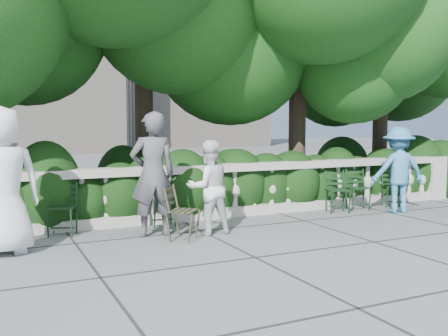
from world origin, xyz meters
name	(u,v)px	position (x,y,z in m)	size (l,w,h in m)	color
ground	(252,238)	(0.00, 0.00, 0.00)	(90.00, 90.00, 0.00)	#54585C
balustrade	(205,192)	(0.00, 1.80, 0.49)	(12.00, 0.44, 1.00)	#9E998E
shrub_hedge	(183,209)	(0.00, 3.00, 0.00)	(15.00, 2.60, 1.70)	black
tree_canopy	(209,18)	(0.69, 3.19, 3.96)	(15.04, 6.52, 6.78)	#3F3023
chair_b	(60,237)	(-2.64, 1.32, 0.00)	(0.44, 0.48, 0.84)	black
chair_c	(165,228)	(-0.96, 1.29, 0.00)	(0.44, 0.48, 0.84)	black
chair_d	(360,211)	(3.13, 1.19, 0.00)	(0.44, 0.48, 0.84)	black
chair_e	(395,208)	(3.99, 1.12, 0.00)	(0.44, 0.48, 0.84)	black
chair_f	(340,214)	(2.55, 1.11, 0.00)	(0.44, 0.48, 0.84)	black
chair_weathered	(193,241)	(-0.88, 0.25, 0.00)	(0.44, 0.48, 0.84)	black
person_businessman	(3,181)	(-3.44, 0.58, 0.99)	(0.96, 0.63, 1.97)	white
person_woman_grey	(153,174)	(-1.31, 0.80, 0.97)	(0.70, 0.46, 1.93)	#45444A
person_casual_man	(208,187)	(-0.47, 0.58, 0.74)	(0.72, 0.56, 1.49)	silver
person_older_blue	(398,170)	(3.68, 0.76, 0.85)	(1.09, 0.63, 1.69)	teal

